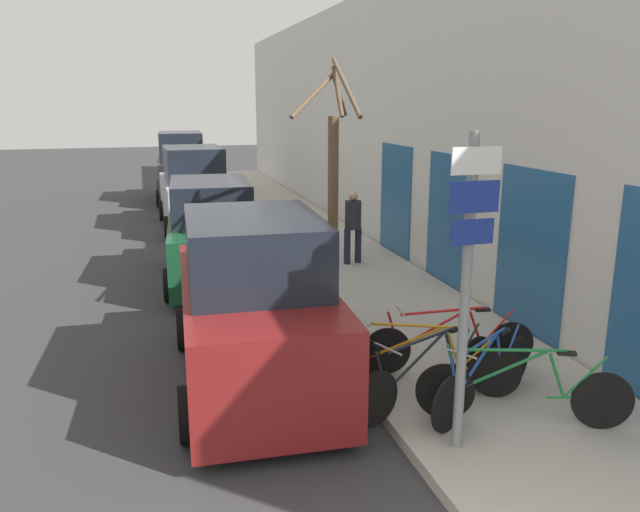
{
  "coord_description": "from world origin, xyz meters",
  "views": [
    {
      "loc": [
        -1.56,
        -2.62,
        3.77
      ],
      "look_at": [
        0.73,
        5.44,
        1.67
      ],
      "focal_mm": 35.0,
      "sensor_mm": 36.0,
      "label": 1
    }
  ],
  "objects": [
    {
      "name": "parked_car_2",
      "position": [
        -0.12,
        16.33,
        1.09
      ],
      "size": [
        2.06,
        4.65,
        2.43
      ],
      "rotation": [
        0.0,
        0.0,
        0.02
      ],
      "color": "#B2B7BC",
      "rests_on": "ground"
    },
    {
      "name": "signpost",
      "position": [
        1.5,
        2.76,
        2.02
      ],
      "size": [
        0.53,
        0.13,
        3.34
      ],
      "color": "gray",
      "rests_on": "sidewalk_curb"
    },
    {
      "name": "sidewalk_curb",
      "position": [
        2.6,
        14.0,
        0.07
      ],
      "size": [
        3.2,
        32.0,
        0.15
      ],
      "color": "#ADA89E",
      "rests_on": "ground"
    },
    {
      "name": "building_facade",
      "position": [
        4.35,
        13.91,
        3.23
      ],
      "size": [
        0.23,
        32.0,
        6.5
      ],
      "color": "silver",
      "rests_on": "ground"
    },
    {
      "name": "bicycle_1",
      "position": [
        2.24,
        3.48,
        0.54
      ],
      "size": [
        1.96,
        1.19,
        0.91
      ],
      "rotation": [
        0.0,
        0.0,
        2.11
      ],
      "color": "black",
      "rests_on": "sidewalk_curb"
    },
    {
      "name": "parked_car_1",
      "position": [
        -0.25,
        10.46,
        0.98
      ],
      "size": [
        2.19,
        4.59,
        2.16
      ],
      "rotation": [
        0.0,
        0.0,
        -0.07
      ],
      "color": "#144728",
      "rests_on": "ground"
    },
    {
      "name": "bicycle_0",
      "position": [
        2.44,
        3.01,
        0.55
      ],
      "size": [
        2.24,
        1.0,
        0.94
      ],
      "rotation": [
        0.0,
        0.0,
        1.16
      ],
      "color": "black",
      "rests_on": "sidewalk_curb"
    },
    {
      "name": "ground_plane",
      "position": [
        0.0,
        11.2,
        0.0
      ],
      "size": [
        80.0,
        80.0,
        0.0
      ],
      "primitive_type": "plane",
      "color": "#333335"
    },
    {
      "name": "pedestrian_near",
      "position": [
        2.91,
        10.43,
        1.1
      ],
      "size": [
        0.43,
        0.37,
        1.65
      ],
      "rotation": [
        0.0,
        0.0,
        0.17
      ],
      "color": "#1E2338",
      "rests_on": "sidewalk_curb"
    },
    {
      "name": "parked_car_0",
      "position": [
        -0.25,
        5.23,
        1.07
      ],
      "size": [
        2.24,
        4.56,
        2.35
      ],
      "rotation": [
        0.0,
        0.0,
        -0.05
      ],
      "color": "maroon",
      "rests_on": "ground"
    },
    {
      "name": "parked_car_3",
      "position": [
        -0.14,
        21.75,
        1.16
      ],
      "size": [
        2.08,
        4.63,
        2.6
      ],
      "rotation": [
        0.0,
        0.0,
        -0.04
      ],
      "color": "black",
      "rests_on": "ground"
    },
    {
      "name": "street_tree",
      "position": [
        1.46,
        7.23,
        2.2
      ],
      "size": [
        1.42,
        1.9,
        4.27
      ],
      "color": "brown",
      "rests_on": "sidewalk_curb"
    },
    {
      "name": "bicycle_3",
      "position": [
        1.73,
        4.11,
        0.54
      ],
      "size": [
        2.09,
        1.22,
        0.9
      ],
      "rotation": [
        0.0,
        0.0,
        1.05
      ],
      "color": "black",
      "rests_on": "sidewalk_curb"
    },
    {
      "name": "bicycle_2",
      "position": [
        1.62,
        3.73,
        0.54
      ],
      "size": [
        2.27,
        0.92,
        0.92
      ],
      "rotation": [
        0.0,
        0.0,
        1.94
      ],
      "color": "black",
      "rests_on": "sidewalk_curb"
    },
    {
      "name": "bicycle_4",
      "position": [
        2.32,
        4.55,
        0.54
      ],
      "size": [
        2.39,
        0.52,
        0.91
      ],
      "rotation": [
        0.0,
        0.0,
        1.42
      ],
      "color": "black",
      "rests_on": "sidewalk_curb"
    }
  ]
}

